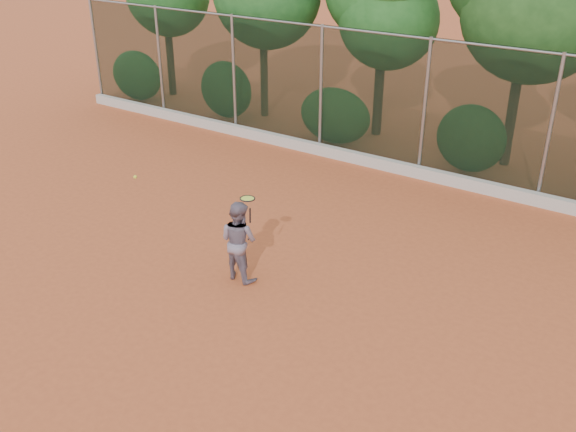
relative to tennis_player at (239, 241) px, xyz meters
The scene contains 6 objects.
ground 1.14m from the tennis_player, 31.90° to the right, with size 80.00×80.00×0.00m, color #B8532B.
concrete_curb 6.45m from the tennis_player, 83.63° to the left, with size 24.00×0.20×0.30m, color #BCB6AF.
tennis_player is the anchor object (origin of this frame).
chainlink_fence 6.68m from the tennis_player, 83.80° to the left, with size 24.09×0.09×3.50m.
tennis_racket 1.03m from the tennis_player, 22.65° to the right, with size 0.34×0.34×0.50m.
tennis_ball_in_flight 2.29m from the tennis_player, 165.48° to the right, with size 0.07×0.07×0.07m.
Camera 1 is at (5.85, -7.60, 6.38)m, focal length 40.00 mm.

